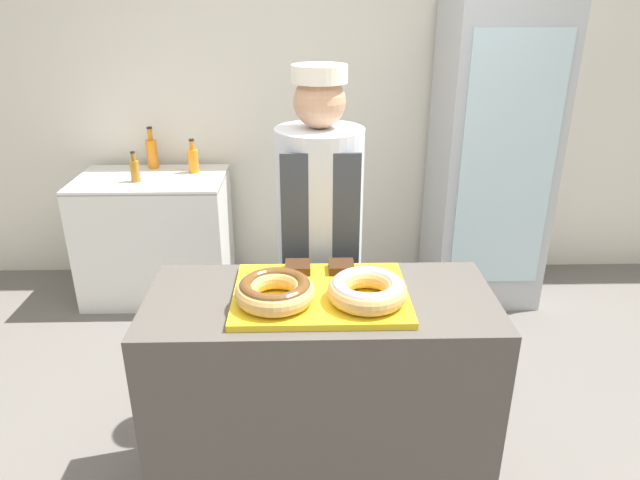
{
  "coord_description": "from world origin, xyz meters",
  "views": [
    {
      "loc": [
        -0.05,
        -1.8,
        1.89
      ],
      "look_at": [
        0.0,
        0.1,
        1.08
      ],
      "focal_mm": 32.0,
      "sensor_mm": 36.0,
      "label": 1
    }
  ],
  "objects_px": {
    "baker_person": "(320,246)",
    "beverage_fridge": "(490,157)",
    "brownie_back_left": "(298,267)",
    "bottle_orange": "(152,152)",
    "bottle_amber": "(135,170)",
    "chest_freezer": "(157,236)",
    "brownie_back_right": "(341,267)",
    "donut_chocolate_glaze": "(275,290)",
    "serving_tray": "(321,294)",
    "donut_light_glaze": "(367,289)",
    "bottle_orange_b": "(193,160)"
  },
  "relations": [
    {
      "from": "chest_freezer",
      "to": "bottle_amber",
      "type": "height_order",
      "value": "bottle_amber"
    },
    {
      "from": "donut_light_glaze",
      "to": "bottle_orange",
      "type": "xyz_separation_m",
      "value": [
        -1.24,
        2.04,
        -0.04
      ]
    },
    {
      "from": "donut_light_glaze",
      "to": "baker_person",
      "type": "height_order",
      "value": "baker_person"
    },
    {
      "from": "donut_light_glaze",
      "to": "chest_freezer",
      "type": "distance_m",
      "value": 2.25
    },
    {
      "from": "donut_light_glaze",
      "to": "baker_person",
      "type": "bearing_deg",
      "value": 103.7
    },
    {
      "from": "donut_chocolate_glaze",
      "to": "brownie_back_right",
      "type": "height_order",
      "value": "donut_chocolate_glaze"
    },
    {
      "from": "serving_tray",
      "to": "donut_chocolate_glaze",
      "type": "bearing_deg",
      "value": -155.31
    },
    {
      "from": "brownie_back_left",
      "to": "bottle_orange",
      "type": "relative_size",
      "value": 0.35
    },
    {
      "from": "brownie_back_right",
      "to": "bottle_orange_b",
      "type": "bearing_deg",
      "value": 117.31
    },
    {
      "from": "brownie_back_right",
      "to": "donut_chocolate_glaze",
      "type": "bearing_deg",
      "value": -135.45
    },
    {
      "from": "serving_tray",
      "to": "beverage_fridge",
      "type": "xyz_separation_m",
      "value": [
        1.13,
        1.74,
        0.04
      ]
    },
    {
      "from": "donut_light_glaze",
      "to": "bottle_amber",
      "type": "xyz_separation_m",
      "value": [
        -1.27,
        1.73,
        -0.07
      ]
    },
    {
      "from": "baker_person",
      "to": "beverage_fridge",
      "type": "relative_size",
      "value": 0.87
    },
    {
      "from": "serving_tray",
      "to": "baker_person",
      "type": "xyz_separation_m",
      "value": [
        0.01,
        0.54,
        -0.05
      ]
    },
    {
      "from": "serving_tray",
      "to": "beverage_fridge",
      "type": "relative_size",
      "value": 0.33
    },
    {
      "from": "bottle_orange",
      "to": "bottle_amber",
      "type": "xyz_separation_m",
      "value": [
        -0.03,
        -0.31,
        -0.03
      ]
    },
    {
      "from": "baker_person",
      "to": "bottle_orange",
      "type": "height_order",
      "value": "baker_person"
    },
    {
      "from": "bottle_amber",
      "to": "baker_person",
      "type": "bearing_deg",
      "value": -44.95
    },
    {
      "from": "baker_person",
      "to": "chest_freezer",
      "type": "relative_size",
      "value": 1.74
    },
    {
      "from": "brownie_back_right",
      "to": "baker_person",
      "type": "relative_size",
      "value": 0.06
    },
    {
      "from": "donut_chocolate_glaze",
      "to": "serving_tray",
      "type": "bearing_deg",
      "value": 24.69
    },
    {
      "from": "chest_freezer",
      "to": "bottle_orange",
      "type": "distance_m",
      "value": 0.56
    },
    {
      "from": "serving_tray",
      "to": "baker_person",
      "type": "distance_m",
      "value": 0.54
    },
    {
      "from": "baker_person",
      "to": "donut_light_glaze",
      "type": "bearing_deg",
      "value": -76.3
    },
    {
      "from": "brownie_back_left",
      "to": "donut_chocolate_glaze",
      "type": "bearing_deg",
      "value": -107.5
    },
    {
      "from": "donut_chocolate_glaze",
      "to": "bottle_orange",
      "type": "height_order",
      "value": "bottle_orange"
    },
    {
      "from": "bottle_amber",
      "to": "beverage_fridge",
      "type": "bearing_deg",
      "value": 1.98
    },
    {
      "from": "donut_chocolate_glaze",
      "to": "beverage_fridge",
      "type": "height_order",
      "value": "beverage_fridge"
    },
    {
      "from": "bottle_amber",
      "to": "donut_chocolate_glaze",
      "type": "bearing_deg",
      "value": -61.1
    },
    {
      "from": "beverage_fridge",
      "to": "chest_freezer",
      "type": "height_order",
      "value": "beverage_fridge"
    },
    {
      "from": "brownie_back_left",
      "to": "brownie_back_right",
      "type": "distance_m",
      "value": 0.17
    },
    {
      "from": "brownie_back_right",
      "to": "baker_person",
      "type": "xyz_separation_m",
      "value": [
        -0.07,
        0.37,
        -0.08
      ]
    },
    {
      "from": "donut_chocolate_glaze",
      "to": "brownie_back_right",
      "type": "bearing_deg",
      "value": 44.55
    },
    {
      "from": "donut_chocolate_glaze",
      "to": "bottle_amber",
      "type": "distance_m",
      "value": 1.98
    },
    {
      "from": "brownie_back_right",
      "to": "bottle_orange",
      "type": "height_order",
      "value": "bottle_orange"
    },
    {
      "from": "brownie_back_right",
      "to": "chest_freezer",
      "type": "bearing_deg",
      "value": 125.74
    },
    {
      "from": "bottle_amber",
      "to": "bottle_orange_b",
      "type": "bearing_deg",
      "value": 30.04
    },
    {
      "from": "donut_light_glaze",
      "to": "brownie_back_left",
      "type": "distance_m",
      "value": 0.34
    },
    {
      "from": "baker_person",
      "to": "donut_chocolate_glaze",
      "type": "bearing_deg",
      "value": -105.28
    },
    {
      "from": "donut_chocolate_glaze",
      "to": "brownie_back_left",
      "type": "distance_m",
      "value": 0.25
    },
    {
      "from": "serving_tray",
      "to": "donut_chocolate_glaze",
      "type": "height_order",
      "value": "donut_chocolate_glaze"
    },
    {
      "from": "chest_freezer",
      "to": "bottle_orange_b",
      "type": "distance_m",
      "value": 0.57
    },
    {
      "from": "donut_chocolate_glaze",
      "to": "chest_freezer",
      "type": "height_order",
      "value": "donut_chocolate_glaze"
    },
    {
      "from": "donut_light_glaze",
      "to": "brownie_back_right",
      "type": "relative_size",
      "value": 2.86
    },
    {
      "from": "donut_light_glaze",
      "to": "chest_freezer",
      "type": "xyz_separation_m",
      "value": [
        -1.21,
        1.82,
        -0.55
      ]
    },
    {
      "from": "bottle_amber",
      "to": "chest_freezer",
      "type": "bearing_deg",
      "value": 54.16
    },
    {
      "from": "brownie_back_left",
      "to": "bottle_amber",
      "type": "xyz_separation_m",
      "value": [
        -1.03,
        1.5,
        -0.04
      ]
    },
    {
      "from": "beverage_fridge",
      "to": "chest_freezer",
      "type": "bearing_deg",
      "value": 179.83
    },
    {
      "from": "serving_tray",
      "to": "bottle_orange",
      "type": "relative_size",
      "value": 2.23
    },
    {
      "from": "donut_chocolate_glaze",
      "to": "baker_person",
      "type": "xyz_separation_m",
      "value": [
        0.17,
        0.61,
        -0.1
      ]
    }
  ]
}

